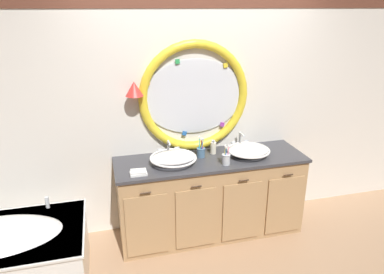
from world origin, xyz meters
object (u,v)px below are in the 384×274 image
(sink_basin_left, at_px, (173,158))
(folded_hand_towel, at_px, (138,173))
(soap_dispenser, at_px, (213,147))
(toothbrush_holder_left, at_px, (201,152))
(sink_basin_right, at_px, (248,150))
(toothbrush_holder_right, at_px, (226,159))

(sink_basin_left, bearing_deg, folded_hand_towel, -156.82)
(soap_dispenser, height_order, folded_hand_towel, soap_dispenser)
(toothbrush_holder_left, relative_size, soap_dispenser, 1.44)
(sink_basin_right, relative_size, soap_dispenser, 2.83)
(toothbrush_holder_right, height_order, soap_dispenser, toothbrush_holder_right)
(sink_basin_left, bearing_deg, sink_basin_right, 0.00)
(sink_basin_left, height_order, folded_hand_towel, sink_basin_left)
(folded_hand_towel, bearing_deg, sink_basin_left, 23.18)
(folded_hand_towel, bearing_deg, toothbrush_holder_right, 0.14)
(toothbrush_holder_left, bearing_deg, soap_dispenser, 19.56)
(sink_basin_right, height_order, toothbrush_holder_right, toothbrush_holder_right)
(sink_basin_left, xyz_separation_m, toothbrush_holder_right, (0.49, -0.15, 0.00))
(sink_basin_right, distance_m, toothbrush_holder_right, 0.33)
(toothbrush_holder_right, xyz_separation_m, soap_dispenser, (-0.04, 0.29, 0.01))
(toothbrush_holder_left, xyz_separation_m, toothbrush_holder_right, (0.18, -0.24, 0.00))
(toothbrush_holder_left, bearing_deg, sink_basin_left, -164.40)
(folded_hand_towel, bearing_deg, soap_dispenser, 19.74)
(toothbrush_holder_left, xyz_separation_m, folded_hand_towel, (-0.66, -0.24, -0.04))
(sink_basin_left, height_order, soap_dispenser, soap_dispenser)
(toothbrush_holder_left, relative_size, toothbrush_holder_right, 1.08)
(sink_basin_left, height_order, sink_basin_right, sink_basin_left)
(sink_basin_right, bearing_deg, toothbrush_holder_right, -153.15)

